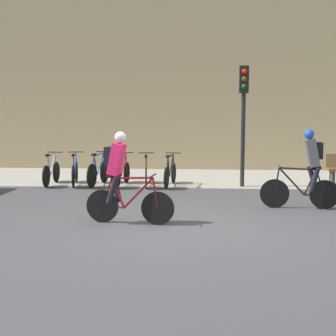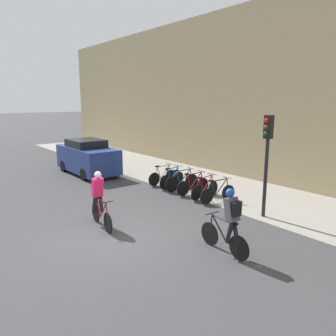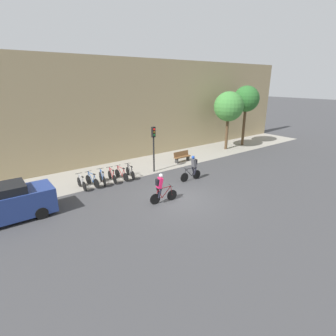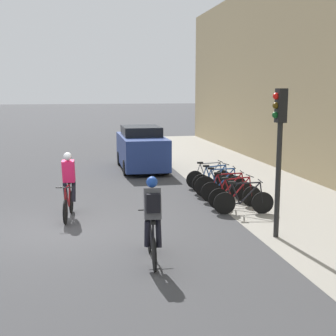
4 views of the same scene
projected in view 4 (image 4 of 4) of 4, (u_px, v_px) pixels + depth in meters
The scene contains 12 objects.
ground at pixel (62, 228), 11.63m from camera, with size 200.00×200.00×0.00m, color #3D3D3F.
kerb_strip at pixel (312, 214), 12.90m from camera, with size 44.00×4.50×0.01m, color gray.
cyclist_pink at pixel (69, 182), 12.54m from camera, with size 1.72×0.50×1.76m.
cyclist_grey at pixel (152, 218), 9.07m from camera, with size 1.72×0.46×1.76m.
parked_bike_0 at pixel (208, 177), 16.29m from camera, with size 0.46×1.60×0.95m.
parked_bike_1 at pixel (214, 181), 15.61m from camera, with size 0.46×1.61×0.96m.
parked_bike_2 at pixel (221, 185), 14.93m from camera, with size 0.46×1.68×0.98m.
parked_bike_3 at pixel (228, 190), 14.25m from camera, with size 0.46×1.65×0.95m.
parked_bike_4 at pixel (235, 195), 13.56m from camera, with size 0.46×1.66×0.94m.
parked_bike_5 at pixel (244, 200), 12.88m from camera, with size 0.46×1.67×0.94m.
traffic_light_pole at pixel (279, 135), 10.54m from camera, with size 0.26×0.30×3.43m.
parked_car at pixel (141, 149), 20.04m from camera, with size 4.30×1.84×1.85m.
Camera 4 is at (11.51, 0.46, 3.41)m, focal length 50.00 mm.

